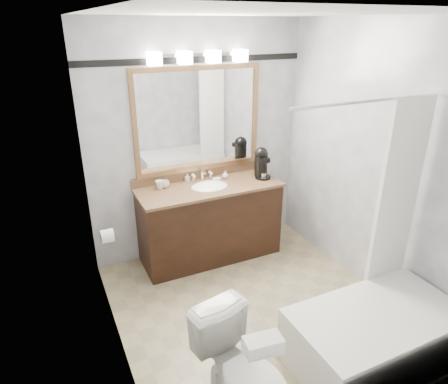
{
  "coord_description": "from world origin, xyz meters",
  "views": [
    {
      "loc": [
        -1.53,
        -2.57,
        2.44
      ],
      "look_at": [
        -0.14,
        0.35,
        1.06
      ],
      "focal_mm": 32.0,
      "sensor_mm": 36.0,
      "label": 1
    }
  ],
  "objects": [
    {
      "name": "cup_right",
      "position": [
        -0.49,
        1.17,
        0.89
      ],
      "size": [
        0.11,
        0.11,
        0.09
      ],
      "primitive_type": "imported",
      "rotation": [
        0.0,
        0.0,
        -0.25
      ],
      "color": "white",
      "rests_on": "vanity"
    },
    {
      "name": "tp_roll",
      "position": [
        -1.14,
        0.66,
        0.7
      ],
      "size": [
        0.11,
        0.12,
        0.12
      ],
      "primitive_type": "cylinder",
      "rotation": [
        0.0,
        1.57,
        0.0
      ],
      "color": "white",
      "rests_on": "room"
    },
    {
      "name": "soap_bottle_b",
      "position": [
        0.25,
        1.15,
        0.89
      ],
      "size": [
        0.08,
        0.08,
        0.09
      ],
      "primitive_type": "imported",
      "rotation": [
        0.0,
        0.0,
        0.17
      ],
      "color": "white",
      "rests_on": "vanity"
    },
    {
      "name": "mirror",
      "position": [
        0.0,
        1.28,
        1.5
      ],
      "size": [
        1.4,
        0.04,
        1.1
      ],
      "color": "#936A42",
      "rests_on": "room"
    },
    {
      "name": "vanity",
      "position": [
        0.0,
        1.02,
        0.44
      ],
      "size": [
        1.53,
        0.58,
        0.97
      ],
      "color": "black",
      "rests_on": "ground"
    },
    {
      "name": "tissue_box",
      "position": [
        -0.6,
        -1.12,
        0.78
      ],
      "size": [
        0.23,
        0.14,
        0.09
      ],
      "primitive_type": "cube",
      "rotation": [
        0.0,
        0.0,
        -0.12
      ],
      "color": "white",
      "rests_on": "toilet"
    },
    {
      "name": "accent_stripe",
      "position": [
        0.0,
        1.29,
        2.1
      ],
      "size": [
        2.4,
        0.01,
        0.06
      ],
      "primitive_type": "cube",
      "color": "black",
      "rests_on": "room"
    },
    {
      "name": "soap_bar",
      "position": [
        0.14,
        1.13,
        0.86
      ],
      "size": [
        0.09,
        0.06,
        0.03
      ],
      "primitive_type": "cube",
      "rotation": [
        0.0,
        0.0,
        0.07
      ],
      "color": "beige",
      "rests_on": "vanity"
    },
    {
      "name": "vanity_light_bar",
      "position": [
        0.0,
        1.23,
        2.13
      ],
      "size": [
        1.02,
        0.14,
        0.12
      ],
      "color": "silver",
      "rests_on": "room"
    },
    {
      "name": "room",
      "position": [
        0.0,
        0.0,
        1.25
      ],
      "size": [
        2.42,
        2.62,
        2.52
      ],
      "color": "gray",
      "rests_on": "ground"
    },
    {
      "name": "soap_bottle_a",
      "position": [
        -0.17,
        1.23,
        0.89
      ],
      "size": [
        0.05,
        0.05,
        0.09
      ],
      "primitive_type": "imported",
      "rotation": [
        0.0,
        0.0,
        0.4
      ],
      "color": "white",
      "rests_on": "vanity"
    },
    {
      "name": "toilet",
      "position": [
        -0.6,
        -0.92,
        0.37
      ],
      "size": [
        0.55,
        0.79,
        0.74
      ],
      "primitive_type": "imported",
      "rotation": [
        0.0,
        0.0,
        0.2
      ],
      "color": "white",
      "rests_on": "ground"
    },
    {
      "name": "cup_left",
      "position": [
        -0.43,
        1.18,
        0.89
      ],
      "size": [
        0.11,
        0.11,
        0.07
      ],
      "primitive_type": "imported",
      "rotation": [
        0.0,
        0.0,
        -0.27
      ],
      "color": "white",
      "rests_on": "vanity"
    },
    {
      "name": "bathtub",
      "position": [
        0.55,
        -0.9,
        0.28
      ],
      "size": [
        1.3,
        0.75,
        1.96
      ],
      "color": "white",
      "rests_on": "ground"
    },
    {
      "name": "coffee_maker",
      "position": [
        0.63,
        1.03,
        1.02
      ],
      "size": [
        0.17,
        0.22,
        0.34
      ],
      "rotation": [
        0.0,
        0.0,
        -0.08
      ],
      "color": "black",
      "rests_on": "vanity"
    }
  ]
}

